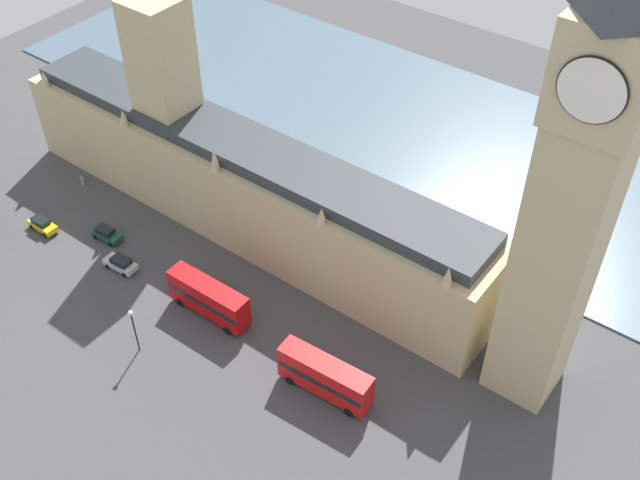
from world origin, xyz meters
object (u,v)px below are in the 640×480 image
Objects in this scene: car_yellow_cab_by_river_gate at (42,224)px; double_decker_bus_midblock at (209,298)px; pedestrian_corner at (83,181)px; car_silver_trailing at (121,263)px; clock_tower at (584,165)px; double_decker_bus_under_trees at (325,376)px; car_dark_green_near_tower at (106,234)px; parliament_building at (238,177)px; street_lamp_opposite_hall at (133,323)px.

car_yellow_cab_by_river_gate is 27.84m from double_decker_bus_midblock.
car_yellow_cab_by_river_gate reaches higher than pedestrian_corner.
clock_tower is at bearing -77.53° from car_silver_trailing.
car_dark_green_near_tower is at bearing -97.28° from double_decker_bus_under_trees.
car_silver_trailing is 0.42× the size of double_decker_bus_under_trees.
double_decker_bus_under_trees reaches higher than car_dark_green_near_tower.
pedestrian_corner is at bearing -71.59° from parliament_building.
parliament_building is 15.53× the size of car_silver_trailing.
pedestrian_corner is at bearing -102.89° from double_decker_bus_under_trees.
car_dark_green_near_tower is 0.40× the size of double_decker_bus_midblock.
clock_tower is at bearing 121.55° from street_lamp_opposite_hall.
double_decker_bus_under_trees is at bearing 91.69° from car_yellow_cab_by_river_gate.
street_lamp_opposite_hall is (6.44, 25.02, 3.57)m from car_yellow_cab_by_river_gate.
pedestrian_corner is 32.48m from street_lamp_opposite_hall.
car_silver_trailing is 0.42× the size of double_decker_bus_midblock.
car_dark_green_near_tower is at bearing -77.43° from clock_tower.
clock_tower is (1.32, 41.22, 21.37)m from parliament_building.
car_silver_trailing is (14.42, -47.19, -27.88)m from clock_tower.
double_decker_bus_under_trees is (14.12, -15.91, -26.14)m from clock_tower.
parliament_building is 10.84× the size of street_lamp_opposite_hall.
car_dark_green_near_tower is at bearing -121.26° from street_lamp_opposite_hall.
car_yellow_cab_by_river_gate is at bearing -104.44° from street_lamp_opposite_hall.
pedestrian_corner is at bearing 59.67° from car_silver_trailing.
double_decker_bus_under_trees is at bearing 86.18° from double_decker_bus_midblock.
parliament_building is at bearing 133.58° from car_dark_green_near_tower.
double_decker_bus_midblock is 9.37m from street_lamp_opposite_hall.
car_yellow_cab_by_river_gate is (16.91, -19.68, -6.51)m from parliament_building.
double_decker_bus_midblock is at bearing 163.17° from street_lamp_opposite_hall.
pedestrian_corner is (-5.49, -11.25, -0.16)m from car_dark_green_near_tower.
parliament_building is at bearing 130.47° from car_yellow_cab_by_river_gate.
car_yellow_cab_by_river_gate is at bearing 90.36° from car_silver_trailing.
double_decker_bus_midblock and double_decker_bus_under_trees have the same top height.
street_lamp_opposite_hall is (7.92, -19.98, 1.82)m from double_decker_bus_under_trees.
double_decker_bus_midblock is at bearing 46.62° from pedestrian_corner.
clock_tower is 60.85m from car_dark_green_near_tower.
double_decker_bus_midblock is (1.46, 19.57, 1.75)m from car_dark_green_near_tower.
street_lamp_opposite_hall is (15.76, 28.15, 3.73)m from pedestrian_corner.
car_dark_green_near_tower reaches higher than pedestrian_corner.
double_decker_bus_midblock is (13.23, -33.22, -26.14)m from clock_tower.
double_decker_bus_midblock reaches higher than pedestrian_corner.
clock_tower is 56.68m from car_silver_trailing.
parliament_building reaches higher than street_lamp_opposite_hall.
street_lamp_opposite_hall is (8.80, -2.66, 1.82)m from double_decker_bus_midblock.
street_lamp_opposite_hall reaches higher than car_yellow_cab_by_river_gate.
parliament_building is 43.17× the size of pedestrian_corner.
clock_tower reaches higher than car_yellow_cab_by_river_gate.
parliament_building is 26.75m from car_yellow_cab_by_river_gate.
car_dark_green_near_tower is at bearing 60.15° from car_silver_trailing.
double_decker_bus_midblock reaches higher than car_silver_trailing.
car_yellow_cab_by_river_gate is at bearing -75.64° from clock_tower.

